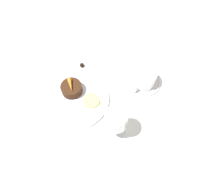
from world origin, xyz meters
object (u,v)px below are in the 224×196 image
object	(u,v)px
wine_glass	(116,121)
dinner_plate	(76,99)
coffee_cup	(144,77)
fork	(51,141)
dessert_cake	(72,88)

from	to	relation	value
wine_glass	dinner_plate	bearing A→B (deg)	-91.05
dinner_plate	coffee_cup	xyz separation A→B (m)	(-0.22, 0.16, 0.04)
fork	dinner_plate	bearing A→B (deg)	-167.39
dinner_plate	wine_glass	bearing A→B (deg)	88.95
coffee_cup	dinner_plate	bearing A→B (deg)	-35.15
dinner_plate	wine_glass	size ratio (longest dim) A/B	1.95
coffee_cup	fork	distance (m)	0.42
dinner_plate	coffee_cup	distance (m)	0.27
wine_glass	fork	distance (m)	0.25
dinner_plate	wine_glass	distance (m)	0.21
fork	coffee_cup	bearing A→B (deg)	163.66
dinner_plate	coffee_cup	bearing A→B (deg)	144.85
dinner_plate	coffee_cup	size ratio (longest dim) A/B	2.07
coffee_cup	wine_glass	world-z (taller)	wine_glass
coffee_cup	dessert_cake	world-z (taller)	coffee_cup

